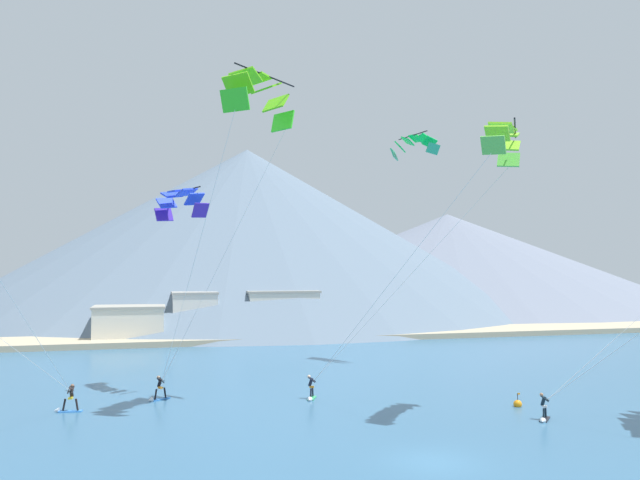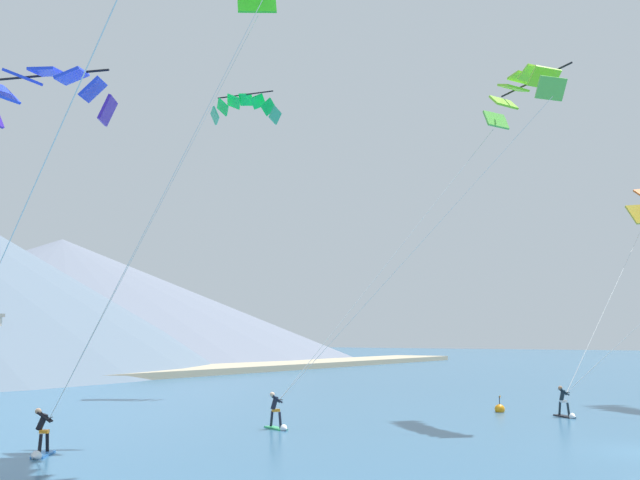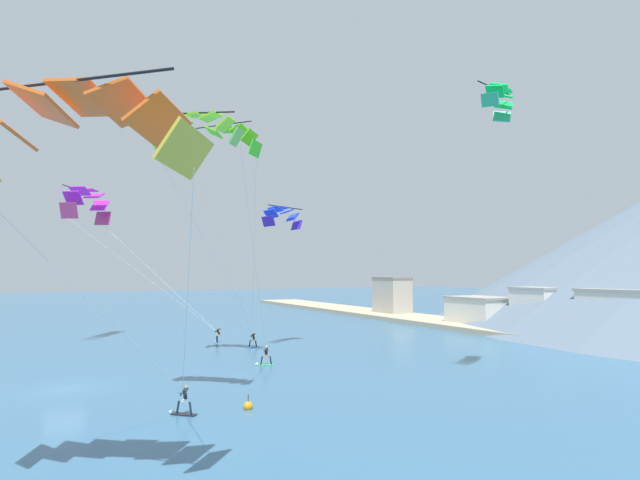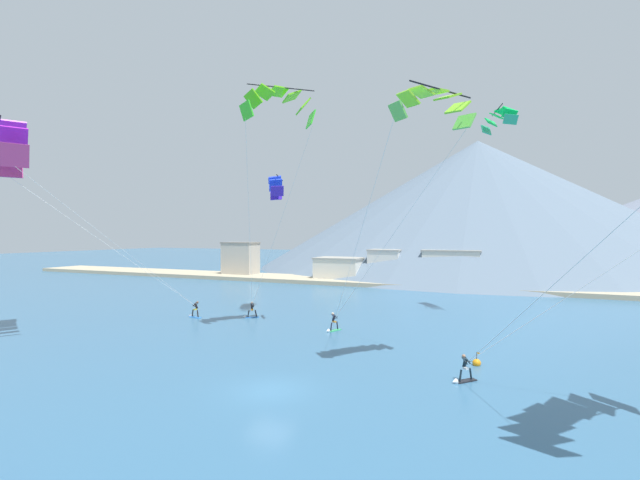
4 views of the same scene
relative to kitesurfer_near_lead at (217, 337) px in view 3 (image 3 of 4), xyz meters
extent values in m
plane|color=#336084|center=(18.19, -15.58, -0.56)|extent=(400.00, 400.00, 0.00)
cube|color=#337FDB|center=(0.19, -0.08, -0.52)|extent=(1.49, 0.68, 0.07)
cylinder|color=black|center=(0.58, -0.15, -0.11)|extent=(0.27, 0.17, 0.76)
cylinder|color=black|center=(-0.20, -0.01, -0.11)|extent=(0.27, 0.17, 0.76)
cube|color=yellow|center=(0.19, -0.08, 0.30)|extent=(0.29, 0.36, 0.12)
cylinder|color=black|center=(0.21, 0.04, 0.65)|extent=(0.30, 0.51, 0.64)
cylinder|color=black|center=(0.31, -0.08, 0.83)|extent=(0.18, 0.55, 0.42)
cylinder|color=black|center=(0.07, -0.03, 0.83)|extent=(0.18, 0.55, 0.42)
cylinder|color=black|center=(0.16, -0.23, 0.80)|extent=(0.52, 0.12, 0.03)
sphere|color=brown|center=(0.24, 0.24, 1.02)|extent=(0.23, 0.23, 0.23)
cone|color=white|center=(-0.67, 0.07, -0.46)|extent=(0.36, 0.41, 0.36)
cube|color=black|center=(28.27, -9.67, -0.52)|extent=(1.30, 1.36, 0.07)
cylinder|color=#14232D|center=(28.53, -9.38, -0.15)|extent=(0.24, 0.25, 0.70)
cylinder|color=#14232D|center=(28.00, -9.96, -0.15)|extent=(0.24, 0.25, 0.70)
cube|color=white|center=(28.27, -9.67, 0.24)|extent=(0.36, 0.36, 0.12)
cylinder|color=#14232D|center=(28.22, -9.63, 0.56)|extent=(0.39, 0.39, 0.59)
cylinder|color=#14232D|center=(28.37, -9.61, 0.72)|extent=(0.42, 0.40, 0.38)
cylinder|color=#14232D|center=(28.21, -9.78, 0.72)|extent=(0.42, 0.40, 0.38)
cylinder|color=black|center=(28.42, -9.82, 0.69)|extent=(0.38, 0.40, 0.03)
sphere|color=#9E7051|center=(28.14, -9.56, 0.93)|extent=(0.21, 0.21, 0.21)
cone|color=white|center=(27.68, -10.31, -0.46)|extent=(0.47, 0.46, 0.36)
cube|color=#33B266|center=(16.10, -0.12, -0.52)|extent=(0.98, 1.50, 0.07)
cylinder|color=black|center=(16.26, 0.24, -0.13)|extent=(0.21, 0.27, 0.72)
cylinder|color=black|center=(15.94, -0.48, -0.13)|extent=(0.21, 0.27, 0.72)
cube|color=orange|center=(16.10, -0.12, 0.27)|extent=(0.37, 0.33, 0.12)
cylinder|color=black|center=(16.03, -0.09, 0.59)|extent=(0.43, 0.35, 0.62)
cylinder|color=black|center=(16.16, -0.02, 0.77)|extent=(0.51, 0.28, 0.40)
cylinder|color=black|center=(16.07, -0.24, 0.77)|extent=(0.51, 0.28, 0.40)
cylinder|color=black|center=(16.28, -0.20, 0.74)|extent=(0.24, 0.49, 0.03)
sphere|color=beige|center=(15.92, -0.04, 0.98)|extent=(0.22, 0.22, 0.22)
cone|color=white|center=(15.75, -0.92, -0.46)|extent=(0.45, 0.42, 0.36)
cube|color=#337FDB|center=(5.78, 2.30, -0.52)|extent=(1.41, 1.22, 0.07)
cylinder|color=black|center=(6.10, 2.54, -0.13)|extent=(0.26, 0.24, 0.72)
cylinder|color=black|center=(5.47, 2.06, -0.13)|extent=(0.26, 0.24, 0.72)
cube|color=orange|center=(5.78, 2.30, 0.26)|extent=(0.37, 0.38, 0.12)
cylinder|color=black|center=(5.72, 2.38, 0.59)|extent=(0.42, 0.46, 0.61)
cylinder|color=black|center=(5.88, 2.37, 0.76)|extent=(0.38, 0.46, 0.40)
cylinder|color=black|center=(5.69, 2.23, 0.76)|extent=(0.38, 0.46, 0.40)
cylinder|color=black|center=(5.89, 2.15, 0.74)|extent=(0.43, 0.34, 0.03)
sphere|color=tan|center=(5.63, 2.50, 0.97)|extent=(0.22, 0.22, 0.22)
cone|color=white|center=(5.09, 1.77, -0.46)|extent=(0.46, 0.47, 0.36)
cube|color=#B63673|center=(-4.00, -15.75, 14.33)|extent=(1.47, 1.98, 1.78)
cube|color=#C21ECB|center=(-4.77, -15.35, 15.84)|extent=(2.03, 2.28, 1.45)
cube|color=#C21ECB|center=(-6.01, -14.68, 16.87)|extent=(2.39, 2.48, 0.88)
cube|color=#C21ECB|center=(-7.51, -13.86, 17.24)|extent=(2.50, 2.53, 0.15)
cube|color=#C21ECB|center=(-8.99, -13.02, 16.87)|extent=(2.42, 2.47, 0.88)
cube|color=#C21ECB|center=(-10.21, -12.32, 15.84)|extent=(2.07, 2.26, 1.45)
cube|color=#B63673|center=(-10.96, -11.87, 14.33)|extent=(1.52, 1.95, 1.78)
cylinder|color=black|center=(-7.92, -14.59, 17.22)|extent=(7.01, 3.82, 0.10)
cylinder|color=silver|center=(-1.84, -8.02, 7.13)|extent=(4.03, 15.63, 12.69)
cylinder|color=silver|center=(-5.47, -5.99, 7.13)|extent=(11.30, 11.58, 12.69)
cube|color=gold|center=(40.16, -12.33, 11.60)|extent=(2.37, 2.38, 1.64)
cube|color=orange|center=(39.44, -13.11, 12.70)|extent=(2.60, 2.60, 1.43)
cube|color=orange|center=(38.63, -14.18, 13.41)|extent=(2.78, 2.66, 1.06)
cube|color=orange|center=(37.82, -15.44, 13.65)|extent=(2.88, 2.60, 0.58)
cube|color=orange|center=(37.08, -16.75, 13.41)|extent=(2.90, 2.43, 1.06)
cube|color=orange|center=(36.51, -17.96, 12.70)|extent=(2.85, 2.14, 1.43)
cylinder|color=black|center=(38.74, -16.00, 13.86)|extent=(5.46, 6.04, 0.10)
cylinder|color=silver|center=(34.44, -10.95, 5.82)|extent=(12.05, 2.30, 10.27)
cylinder|color=silver|center=(32.25, -14.57, 5.82)|extent=(7.69, 9.55, 10.27)
cube|color=#5DBC44|center=(27.89, -6.70, 15.80)|extent=(1.59, 1.30, 1.13)
cube|color=#86DB26|center=(27.52, -7.30, 16.62)|extent=(1.74, 1.54, 0.96)
cube|color=#86DB26|center=(26.97, -8.06, 17.15)|extent=(1.81, 1.70, 0.68)
cube|color=#86DB26|center=(26.29, -8.89, 17.34)|extent=(1.80, 1.77, 0.31)
cube|color=#86DB26|center=(25.57, -9.68, 17.15)|extent=(1.74, 1.78, 0.68)
cube|color=#86DB26|center=(24.90, -10.35, 16.62)|extent=(1.60, 1.71, 0.96)
cube|color=#5DBC44|center=(24.36, -10.80, 15.80)|extent=(1.40, 1.54, 1.13)
cylinder|color=black|center=(26.76, -9.30, 17.25)|extent=(3.11, 4.76, 0.10)
cylinder|color=silver|center=(22.13, -3.34, 8.02)|extent=(11.75, 6.31, 14.59)
cylinder|color=silver|center=(20.21, -5.57, 8.02)|extent=(7.91, 10.77, 14.59)
cube|color=green|center=(13.89, -0.49, 18.95)|extent=(1.51, 1.73, 1.46)
cube|color=#5FC814|center=(13.31, -0.88, 20.10)|extent=(1.86, 2.05, 1.32)
cube|color=#5FC814|center=(12.51, -1.63, 20.89)|extent=(2.12, 2.21, 0.95)
cube|color=#5FC814|center=(11.63, -2.61, 21.16)|extent=(2.25, 2.20, 0.41)
cube|color=#5FC814|center=(10.82, -3.65, 20.89)|extent=(2.25, 2.05, 0.95)
cube|color=#5FC814|center=(10.23, -4.56, 20.10)|extent=(2.11, 1.75, 1.32)
cube|color=green|center=(9.95, -5.20, 18.95)|extent=(1.84, 1.33, 1.46)
cylinder|color=black|center=(12.23, -3.11, 21.29)|extent=(4.69, 4.03, 0.10)
cylinder|color=silver|center=(9.97, 0.85, 9.52)|extent=(8.20, 2.65, 17.57)
cylinder|color=silver|center=(7.91, -1.60, 9.52)|extent=(4.09, 7.56, 17.57)
cube|color=#3D20AC|center=(5.93, 7.33, 12.85)|extent=(1.52, 0.99, 1.15)
cube|color=blue|center=(6.12, 6.74, 13.71)|extent=(1.66, 1.31, 1.01)
cube|color=blue|center=(6.48, 5.92, 14.29)|extent=(1.72, 1.54, 0.72)
cube|color=blue|center=(6.98, 5.00, 14.49)|extent=(1.73, 1.64, 0.33)
cube|color=blue|center=(7.53, 4.11, 14.29)|extent=(1.67, 1.66, 0.72)
cube|color=blue|center=(8.06, 3.39, 13.71)|extent=(1.54, 1.55, 1.01)
cube|color=#3D20AC|center=(8.48, 2.93, 12.85)|extent=(1.36, 1.31, 1.15)
cylinder|color=black|center=(7.50, 5.30, 14.58)|extent=(1.94, 4.83, 0.10)
cube|color=#2BAC78|center=(31.01, 11.52, 20.13)|extent=(1.54, 0.79, 1.14)
cube|color=#0BCF4C|center=(30.94, 12.12, 20.87)|extent=(1.64, 1.12, 1.10)
cube|color=#0BCF4C|center=(30.65, 12.89, 21.36)|extent=(1.68, 1.38, 0.90)
cube|color=#0BCF4C|center=(30.20, 13.71, 21.53)|extent=(1.65, 1.55, 0.56)
cube|color=#0BCF4C|center=(29.64, 14.47, 21.36)|extent=(1.54, 1.62, 0.90)
cube|color=#0BCF4C|center=(29.06, 15.05, 20.87)|extent=(1.37, 1.60, 1.10)
cube|color=#2BAC78|center=(28.55, 15.36, 20.13)|extent=(1.16, 1.44, 1.14)
cylinder|color=black|center=(29.71, 13.40, 21.73)|extent=(1.16, 4.52, 0.10)
sphere|color=orange|center=(28.71, -6.05, -0.40)|extent=(0.56, 0.56, 0.56)
cylinder|color=black|center=(28.71, -6.05, 0.10)|extent=(0.04, 0.04, 0.44)
cube|color=orange|center=(28.80, -6.05, 0.28)|extent=(0.18, 0.01, 0.12)
cube|color=tan|center=(18.19, 36.89, -0.21)|extent=(180.00, 10.00, 0.70)
cube|color=silver|center=(10.39, 41.63, 2.34)|extent=(5.71, 5.84, 5.80)
cube|color=#9D9992|center=(10.39, 41.63, 5.39)|extent=(5.94, 6.08, 0.30)
cube|color=silver|center=(2.22, 38.57, 1.56)|extent=(8.34, 6.21, 4.24)
cube|color=#99958B|center=(2.22, 38.57, 3.83)|extent=(8.68, 6.46, 0.30)
cube|color=#B7AD9E|center=(-19.65, 38.41, 2.93)|extent=(6.80, 4.33, 6.97)
cube|color=gray|center=(-19.65, 38.41, 6.56)|extent=(7.07, 4.50, 0.30)
cube|color=silver|center=(22.18, 41.47, 2.37)|extent=(9.55, 5.37, 5.86)
cube|color=#99958B|center=(22.18, 41.47, 5.45)|extent=(9.94, 5.58, 0.30)
camera|label=1|loc=(5.36, -43.11, 8.57)|focal=35.00mm
camera|label=2|loc=(-10.26, -20.16, 3.60)|focal=40.00mm
camera|label=3|loc=(57.22, -15.85, 7.39)|focal=28.00mm
camera|label=4|loc=(30.21, -36.66, 8.29)|focal=24.00mm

